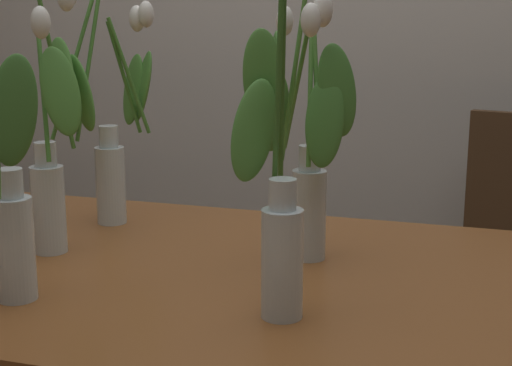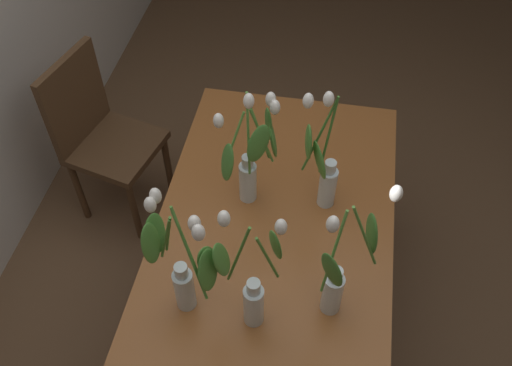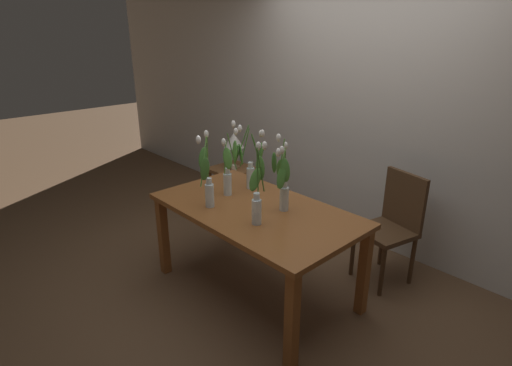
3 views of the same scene
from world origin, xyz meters
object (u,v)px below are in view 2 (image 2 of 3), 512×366
Objects in this scene: tulip_vase_4 at (339,277)px; tulip_vase_3 at (324,172)px; tulip_vase_0 at (182,267)px; tulip_vase_1 at (252,159)px; dining_table at (272,251)px; dining_chair at (100,132)px; tulip_vase_2 at (252,287)px.

tulip_vase_3 is at bearing 11.75° from tulip_vase_4.
tulip_vase_0 reaches higher than tulip_vase_1.
tulip_vase_1 reaches higher than dining_table.
tulip_vase_1 reaches higher than dining_chair.
tulip_vase_2 is (-0.33, 0.01, 0.28)m from dining_table.
tulip_vase_3 is (0.52, -0.17, 0.00)m from tulip_vase_2.
dining_chair is (0.63, 0.96, -0.12)m from dining_table.
dining_table is 0.46m from tulip_vase_4.
tulip_vase_1 is at bearing -118.28° from dining_chair.
dining_chair is at bearing 68.44° from tulip_vase_3.
dining_table is 0.38m from tulip_vase_1.
tulip_vase_4 reaches higher than dining_chair.
dining_table is 1.15m from dining_chair.
tulip_vase_2 is 1.41m from dining_chair.
dining_table is 2.94× the size of tulip_vase_2.
tulip_vase_2 is at bearing 161.53° from tulip_vase_3.
tulip_vase_4 is at bearing -139.83° from tulip_vase_1.
tulip_vase_3 reaches higher than dining_chair.
tulip_vase_1 is 1.06× the size of tulip_vase_2.
tulip_vase_0 is 0.23m from tulip_vase_2.
tulip_vase_0 reaches higher than tulip_vase_2.
tulip_vase_4 is 1.55m from dining_chair.
tulip_vase_0 reaches higher than tulip_vase_3.
dining_table is at bearing 44.50° from tulip_vase_4.
tulip_vase_1 reaches higher than tulip_vase_2.
dining_table is at bearing -2.51° from tulip_vase_2.
dining_table is 2.73× the size of tulip_vase_4.
tulip_vase_3 is at bearing -111.56° from dining_chair.
tulip_vase_0 is at bearing 143.28° from dining_table.
dining_chair is at bearing 56.80° from dining_table.
tulip_vase_4 is (0.08, -0.26, 0.01)m from tulip_vase_2.
tulip_vase_1 is 0.56m from tulip_vase_4.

